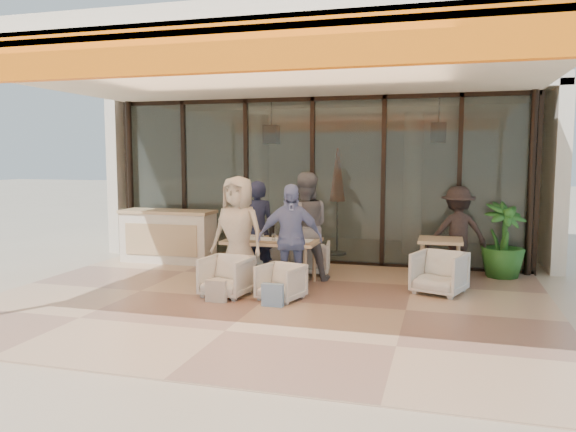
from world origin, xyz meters
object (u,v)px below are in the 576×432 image
at_px(host_counter, 168,236).
at_px(side_chair, 439,271).
at_px(diner_periwinkle, 290,239).
at_px(standing_woman, 457,232).
at_px(side_table, 440,245).
at_px(dining_table, 272,243).
at_px(chair_far_left, 266,252).
at_px(chair_near_right, 281,281).
at_px(diner_grey, 304,227).
at_px(diner_cream, 238,233).
at_px(potted_palm, 503,241).
at_px(diner_navy, 257,229).
at_px(chair_far_right, 311,256).
at_px(chair_near_left, 226,275).

bearing_deg(host_counter, side_chair, -13.08).
relative_size(diner_periwinkle, standing_woman, 1.06).
bearing_deg(side_table, dining_table, -163.17).
xyz_separation_m(dining_table, chair_far_left, (-0.41, 0.94, -0.32)).
bearing_deg(chair_near_right, side_chair, 40.56).
relative_size(side_chair, standing_woman, 0.46).
distance_m(diner_grey, diner_cream, 1.23).
relative_size(host_counter, potted_palm, 1.42).
bearing_deg(diner_periwinkle, diner_grey, 73.48).
height_order(host_counter, side_chair, host_counter).
relative_size(chair_near_right, potted_palm, 0.45).
distance_m(chair_near_right, diner_navy, 1.72).
relative_size(diner_grey, standing_woman, 1.15).
bearing_deg(standing_woman, potted_palm, 176.30).
xyz_separation_m(diner_grey, potted_palm, (3.22, 1.07, -0.26)).
xyz_separation_m(chair_far_left, potted_palm, (4.06, 0.57, 0.28)).
xyz_separation_m(dining_table, diner_cream, (-0.41, -0.46, 0.20)).
bearing_deg(potted_palm, side_chair, -124.84).
distance_m(chair_far_left, chair_far_right, 0.84).
relative_size(side_chair, potted_palm, 0.55).
distance_m(chair_near_right, diner_grey, 1.53).
bearing_deg(standing_woman, diner_cream, 14.03).
distance_m(chair_near_left, diner_navy, 1.49).
xyz_separation_m(side_table, standing_woman, (0.27, 0.57, 0.15)).
xyz_separation_m(chair_far_right, diner_periwinkle, (0.00, -1.40, 0.51)).
distance_m(host_counter, potted_palm, 6.17).
height_order(host_counter, chair_near_right, host_counter).
bearing_deg(diner_grey, diner_cream, 29.85).
height_order(host_counter, potted_palm, potted_palm).
bearing_deg(diner_navy, dining_table, 112.35).
bearing_deg(diner_periwinkle, chair_far_right, 73.48).
relative_size(chair_far_left, potted_palm, 0.57).
distance_m(chair_near_left, diner_cream, 0.75).
xyz_separation_m(chair_near_right, side_table, (2.20, 1.75, 0.34)).
bearing_deg(diner_cream, side_chair, 18.41).
bearing_deg(host_counter, potted_palm, 2.55).
height_order(dining_table, chair_far_left, dining_table).
relative_size(host_counter, standing_woman, 1.17).
height_order(chair_far_left, chair_near_left, chair_far_left).
xyz_separation_m(chair_near_left, diner_navy, (0.00, 1.40, 0.50)).
relative_size(host_counter, side_table, 2.48).
distance_m(diner_cream, side_chair, 3.12).
distance_m(diner_periwinkle, side_table, 2.53).
relative_size(diner_navy, diner_periwinkle, 1.00).
xyz_separation_m(diner_periwinkle, side_table, (2.20, 1.25, -0.20)).
distance_m(chair_far_left, standing_woman, 3.36).
xyz_separation_m(host_counter, diner_periwinkle, (2.94, -1.69, 0.30)).
bearing_deg(chair_near_right, chair_far_right, 106.06).
distance_m(chair_far_right, chair_near_right, 1.90).
relative_size(diner_navy, diner_grey, 0.92).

